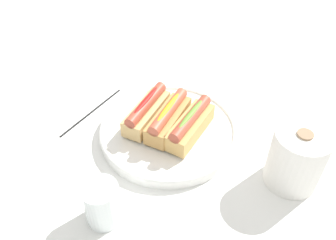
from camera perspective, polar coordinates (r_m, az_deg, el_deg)
ground_plane at (r=0.85m, az=0.91°, el=-1.39°), size 2.40×2.40×0.00m
serving_bowl at (r=0.83m, az=0.00°, el=-1.71°), size 0.32×0.32×0.03m
hotdog_front at (r=0.82m, az=-3.48°, el=1.52°), size 0.15×0.06×0.06m
hotdog_back at (r=0.80m, az=0.00°, el=0.42°), size 0.15×0.06×0.06m
hotdog_side at (r=0.78m, az=3.64°, el=-0.73°), size 0.15×0.05×0.06m
water_glass at (r=0.68m, az=-10.71°, el=-13.36°), size 0.07×0.07×0.09m
paper_towel_roll at (r=0.74m, az=20.12°, el=-5.85°), size 0.11×0.11×0.13m
chopstick_near at (r=0.92m, az=-12.26°, el=1.40°), size 0.22×0.02×0.01m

